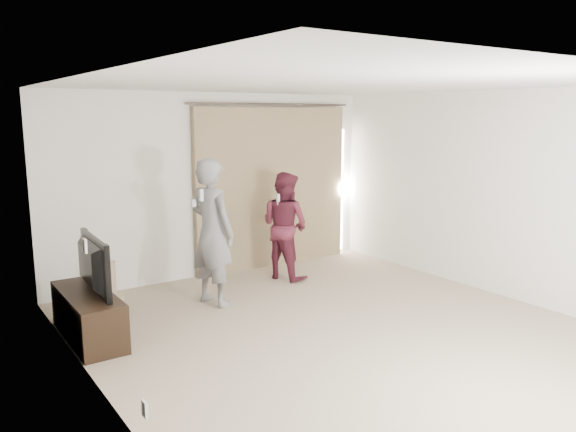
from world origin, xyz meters
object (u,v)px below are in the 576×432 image
(tv_console, at_px, (88,316))
(person_man, at_px, (212,232))
(person_woman, at_px, (285,226))
(tv, at_px, (85,265))

(tv_console, distance_m, person_man, 1.72)
(person_man, bearing_deg, tv_console, -171.00)
(tv_console, bearing_deg, person_woman, 13.03)
(tv, height_order, person_man, person_man)
(person_man, bearing_deg, tv, -171.00)
(tv_console, height_order, person_woman, person_woman)
(tv, height_order, person_woman, person_woman)
(tv_console, bearing_deg, tv, 0.00)
(tv_console, xyz_separation_m, tv, (0.00, 0.00, 0.54))
(person_man, xyz_separation_m, person_woman, (1.35, 0.43, -0.14))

